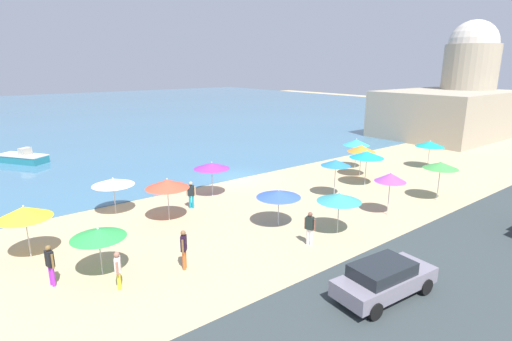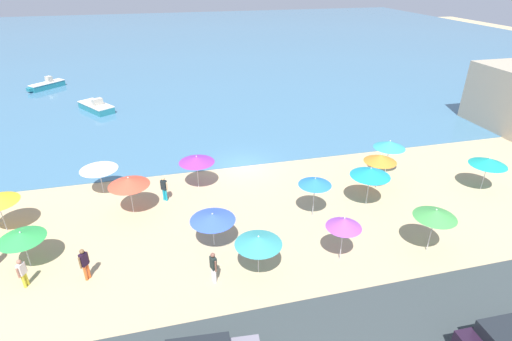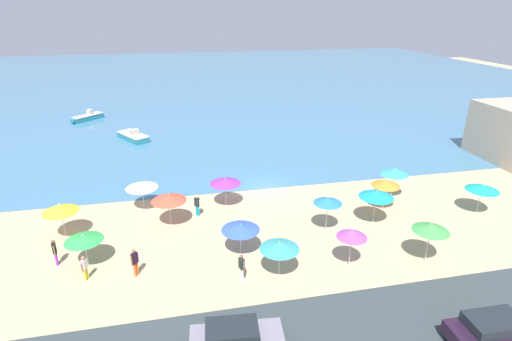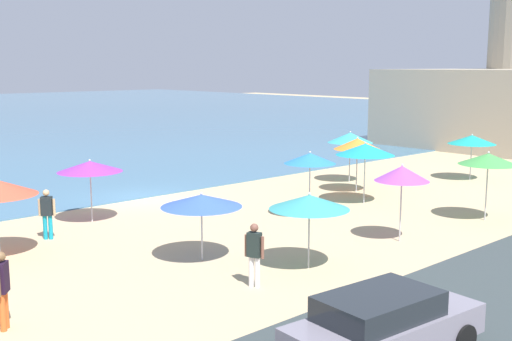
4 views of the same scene
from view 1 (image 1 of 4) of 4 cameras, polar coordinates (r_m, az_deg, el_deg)
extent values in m
plane|color=tan|center=(31.04, -2.70, -1.21)|extent=(160.00, 160.00, 0.00)
cube|color=teal|center=(81.59, -26.10, 7.34)|extent=(150.00, 110.00, 0.05)
cube|color=#323B3D|center=(20.33, 29.24, -12.05)|extent=(80.00, 8.00, 0.06)
cylinder|color=#B2B2B7|center=(28.49, 24.62, -1.76)|extent=(0.05, 0.05, 2.19)
cone|color=green|center=(28.19, 24.89, 0.68)|extent=(2.19, 2.19, 0.42)
sphere|color=silver|center=(28.14, 24.94, 1.16)|extent=(0.08, 0.08, 0.08)
cylinder|color=#B2B2B7|center=(37.26, 23.43, 1.80)|extent=(0.05, 0.05, 1.90)
cone|color=teal|center=(37.05, 23.61, 3.50)|extent=(2.40, 2.40, 0.45)
sphere|color=silver|center=(37.01, 23.65, 3.89)|extent=(0.08, 0.08, 0.08)
cylinder|color=#B2B2B7|center=(21.41, 11.65, -6.48)|extent=(0.05, 0.05, 1.80)
cone|color=teal|center=(21.06, 11.80, -3.80)|extent=(2.31, 2.31, 0.41)
sphere|color=silver|center=(20.98, 11.83, -3.19)|extent=(0.08, 0.08, 0.08)
cylinder|color=#B2B2B7|center=(26.93, -6.29, -1.64)|extent=(0.05, 0.05, 1.95)
cone|color=purple|center=(26.63, -6.35, 0.69)|extent=(2.40, 2.40, 0.40)
sphere|color=silver|center=(26.58, -6.37, 1.17)|extent=(0.08, 0.08, 0.08)
cylinder|color=#B2B2B7|center=(25.08, -19.55, -3.84)|extent=(0.05, 0.05, 1.82)
cone|color=white|center=(24.78, -19.76, -1.53)|extent=(2.43, 2.43, 0.38)
sphere|color=silver|center=(24.72, -19.80, -1.04)|extent=(0.08, 0.08, 0.08)
cylinder|color=#B2B2B7|center=(18.23, -21.32, -11.26)|extent=(0.05, 0.05, 1.73)
cone|color=green|center=(17.84, -21.62, -8.37)|extent=(2.26, 2.26, 0.36)
sphere|color=silver|center=(17.76, -21.69, -7.74)|extent=(0.08, 0.08, 0.08)
cylinder|color=#B2B2B7|center=(21.93, 3.21, -5.80)|extent=(0.05, 0.05, 1.70)
cone|color=blue|center=(21.61, 3.24, -3.35)|extent=(2.43, 2.43, 0.37)
sphere|color=silver|center=(21.54, 3.25, -2.81)|extent=(0.08, 0.08, 0.08)
cylinder|color=#B2B2B7|center=(21.13, -29.79, -8.27)|extent=(0.05, 0.05, 1.97)
cone|color=yellow|center=(20.73, -30.21, -5.18)|extent=(2.33, 2.33, 0.54)
sphere|color=silver|center=(20.64, -30.32, -4.40)|extent=(0.08, 0.08, 0.08)
cylinder|color=#B2B2B7|center=(30.20, 15.39, -0.11)|extent=(0.05, 0.05, 2.12)
cone|color=teal|center=(29.91, 15.55, 2.22)|extent=(2.47, 2.47, 0.49)
sphere|color=silver|center=(29.85, 15.59, 2.74)|extent=(0.08, 0.08, 0.08)
cylinder|color=#B2B2B7|center=(24.65, 18.42, -3.73)|extent=(0.05, 0.05, 2.09)
cone|color=purple|center=(24.30, 18.66, -0.93)|extent=(1.80, 1.80, 0.50)
sphere|color=silver|center=(24.23, 18.71, -0.29)|extent=(0.08, 0.08, 0.08)
cylinder|color=#B2B2B7|center=(23.13, -12.41, -4.66)|extent=(0.05, 0.05, 1.98)
cone|color=#E14C33|center=(22.77, -12.57, -1.85)|extent=(2.46, 2.46, 0.48)
sphere|color=silver|center=(22.70, -12.61, -1.19)|extent=(0.08, 0.08, 0.08)
cylinder|color=#B2B2B7|center=(32.56, 14.68, 0.95)|extent=(0.05, 0.05, 2.05)
cone|color=orange|center=(32.30, 14.82, 3.06)|extent=(2.16, 2.16, 0.50)
sphere|color=silver|center=(32.24, 14.85, 3.54)|extent=(0.08, 0.08, 0.08)
cylinder|color=#B2B2B7|center=(27.13, 11.18, -1.45)|extent=(0.05, 0.05, 2.19)
cone|color=blue|center=(26.81, 11.32, 1.10)|extent=(1.97, 1.97, 0.40)
sphere|color=silver|center=(26.76, 11.34, 1.57)|extent=(0.08, 0.08, 0.08)
cylinder|color=#B2B2B7|center=(35.05, 14.02, 1.96)|extent=(0.05, 0.05, 2.05)
cone|color=teal|center=(34.81, 14.15, 3.93)|extent=(2.25, 2.25, 0.50)
sphere|color=silver|center=(34.76, 14.17, 4.38)|extent=(0.08, 0.08, 0.08)
cylinder|color=white|center=(20.01, 7.40, -9.36)|extent=(0.14, 0.14, 0.83)
cylinder|color=white|center=(19.94, 7.88, -9.47)|extent=(0.14, 0.14, 0.83)
cube|color=#1E2A28|center=(19.68, 7.71, -7.45)|extent=(0.33, 0.41, 0.66)
sphere|color=brown|center=(19.52, 7.76, -6.20)|extent=(0.22, 0.22, 0.22)
cylinder|color=brown|center=(19.79, 7.07, -7.45)|extent=(0.09, 0.09, 0.59)
cylinder|color=brown|center=(19.61, 8.35, -7.71)|extent=(0.09, 0.09, 0.59)
cylinder|color=gold|center=(17.10, -19.00, -14.70)|extent=(0.14, 0.14, 0.75)
cylinder|color=gold|center=(17.26, -18.95, -14.41)|extent=(0.14, 0.14, 0.75)
cube|color=silver|center=(16.87, -19.17, -12.56)|extent=(0.35, 0.42, 0.59)
sphere|color=#9F6955|center=(16.68, -19.30, -11.26)|extent=(0.22, 0.22, 0.22)
cylinder|color=#9F6955|center=(16.68, -19.22, -13.09)|extent=(0.09, 0.09, 0.53)
cylinder|color=#9F6955|center=(17.11, -19.09, -12.35)|extent=(0.09, 0.09, 0.53)
cylinder|color=purple|center=(18.47, -27.25, -13.14)|extent=(0.14, 0.14, 0.84)
cylinder|color=purple|center=(18.32, -27.00, -13.34)|extent=(0.14, 0.14, 0.84)
cube|color=black|center=(18.07, -27.41, -11.11)|extent=(0.30, 0.40, 0.67)
sphere|color=brown|center=(17.89, -27.59, -9.77)|extent=(0.22, 0.22, 0.22)
cylinder|color=brown|center=(18.29, -27.72, -11.01)|extent=(0.09, 0.09, 0.60)
cylinder|color=brown|center=(17.89, -27.05, -11.51)|extent=(0.09, 0.09, 0.60)
cylinder|color=#1395B1|center=(24.96, -9.00, -4.44)|extent=(0.14, 0.14, 0.82)
cylinder|color=#1395B1|center=(24.99, -9.40, -4.43)|extent=(0.14, 0.14, 0.82)
cube|color=black|center=(24.75, -9.27, -2.83)|extent=(0.42, 0.40, 0.65)
sphere|color=tan|center=(24.61, -9.31, -1.82)|extent=(0.22, 0.22, 0.22)
cylinder|color=tan|center=(24.72, -8.72, -2.95)|extent=(0.09, 0.09, 0.58)
cylinder|color=tan|center=(24.81, -9.81, -2.93)|extent=(0.09, 0.09, 0.58)
cylinder|color=#DD5C26|center=(17.86, -10.24, -12.55)|extent=(0.14, 0.14, 0.86)
cylinder|color=#DD5C26|center=(18.01, -10.13, -12.29)|extent=(0.14, 0.14, 0.86)
cube|color=black|center=(17.60, -10.30, -10.17)|extent=(0.40, 0.42, 0.68)
sphere|color=brown|center=(17.40, -10.37, -8.76)|extent=(0.22, 0.22, 0.22)
cylinder|color=brown|center=(17.40, -10.44, -10.66)|extent=(0.09, 0.09, 0.62)
cylinder|color=brown|center=(17.83, -10.14, -10.00)|extent=(0.09, 0.09, 0.62)
cube|color=slate|center=(16.35, 17.92, -14.81)|extent=(4.34, 2.02, 0.61)
cube|color=#1E2328|center=(15.94, 17.59, -13.35)|extent=(2.48, 1.66, 0.48)
cylinder|color=black|center=(17.92, 18.84, -13.25)|extent=(0.66, 0.28, 0.64)
cylinder|color=black|center=(17.15, 23.05, -15.00)|extent=(0.66, 0.28, 0.64)
cylinder|color=black|center=(15.98, 12.19, -16.39)|extent=(0.66, 0.28, 0.64)
cylinder|color=black|center=(15.12, 16.61, -18.68)|extent=(0.66, 0.28, 0.64)
cube|color=teal|center=(41.73, -30.41, 1.44)|extent=(3.91, 4.72, 0.64)
cube|color=teal|center=(43.59, -32.59, 1.72)|extent=(1.03, 0.89, 0.38)
cube|color=silver|center=(41.66, -30.47, 1.92)|extent=(3.98, 4.77, 0.08)
cube|color=#B2AD9E|center=(41.26, -30.11, 2.32)|extent=(1.17, 1.06, 0.73)
cube|color=#A39782|center=(54.83, 25.50, 7.34)|extent=(16.27, 11.97, 5.53)
cylinder|color=#A39782|center=(59.02, 27.97, 10.21)|extent=(6.53, 6.53, 11.08)
sphere|color=beige|center=(59.00, 28.64, 15.55)|extent=(5.88, 5.88, 5.88)
camera|label=2|loc=(12.89, 69.23, 29.47)|focal=28.00mm
camera|label=3|loc=(13.34, 89.99, 28.01)|focal=28.00mm
camera|label=4|loc=(3.65, 30.57, -37.66)|focal=45.00mm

